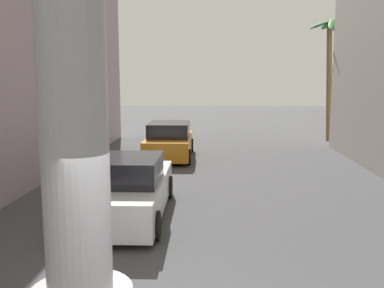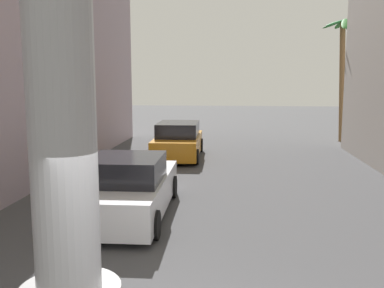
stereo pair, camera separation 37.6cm
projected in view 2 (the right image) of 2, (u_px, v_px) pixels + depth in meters
name	position (u px, v px, depth m)	size (l,w,h in m)	color
ground_plane	(207.00, 180.00, 14.59)	(86.47, 86.47, 0.00)	#424244
car_lead	(128.00, 188.00, 10.70)	(2.14, 4.78, 1.56)	black
car_far	(178.00, 141.00, 18.81)	(2.08, 4.55, 1.56)	black
palm_tree_far_left	(95.00, 45.00, 22.77)	(2.88, 2.99, 8.74)	brown
palm_tree_far_right	(343.00, 59.00, 23.15)	(2.38, 2.41, 6.68)	brown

